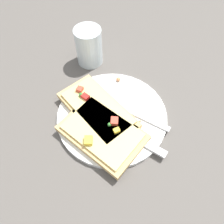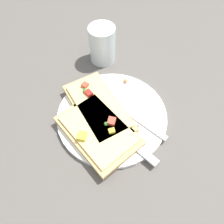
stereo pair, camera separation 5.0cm
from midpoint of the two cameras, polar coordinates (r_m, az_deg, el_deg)
ground_plane at (r=0.52m, az=2.75°, el=-1.54°), size 4.00×4.00×0.00m
plate at (r=0.51m, az=2.78°, el=-1.19°), size 0.26×0.26×0.01m
fork at (r=0.51m, az=6.66°, el=-0.04°), size 0.20×0.07×0.01m
knife at (r=0.48m, az=6.51°, el=-7.01°), size 0.20×0.06×0.01m
pizza_slice_main at (r=0.51m, az=-0.82°, el=1.04°), size 0.20×0.11×0.03m
pizza_slice_corner at (r=0.47m, az=-0.62°, el=-5.10°), size 0.19×0.13×0.03m
crumb_scatter at (r=0.53m, az=1.26°, el=3.25°), size 0.16×0.17×0.01m
drinking_glass at (r=0.61m, az=-0.11°, el=17.10°), size 0.07×0.07×0.10m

